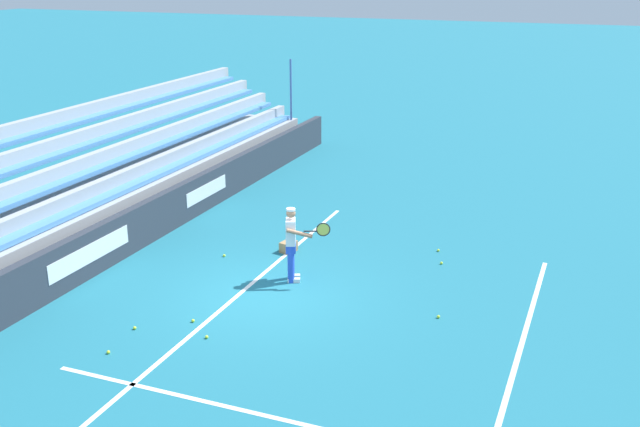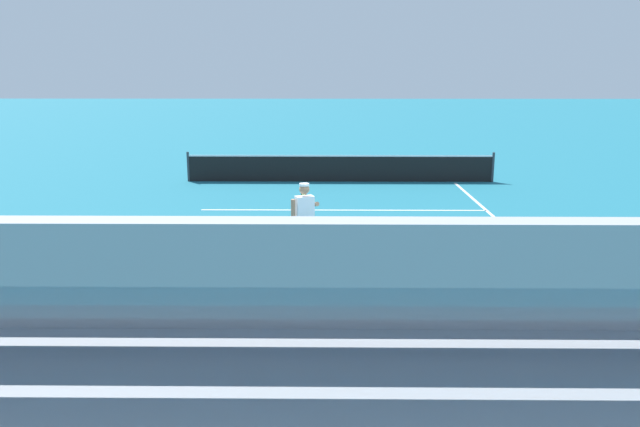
% 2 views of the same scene
% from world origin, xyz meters
% --- Properties ---
extents(ground_plane, '(160.00, 160.00, 0.00)m').
position_xyz_m(ground_plane, '(0.00, 0.00, 0.00)').
color(ground_plane, '#1E6B7F').
extents(court_baseline_white, '(12.00, 0.10, 0.01)m').
position_xyz_m(court_baseline_white, '(0.00, -0.50, 0.00)').
color(court_baseline_white, white).
rests_on(court_baseline_white, ground).
extents(court_sideline_white, '(0.10, 12.00, 0.01)m').
position_xyz_m(court_sideline_white, '(4.11, 4.00, 0.00)').
color(court_sideline_white, white).
rests_on(court_sideline_white, ground).
extents(court_service_line_white, '(8.22, 0.10, 0.01)m').
position_xyz_m(court_service_line_white, '(0.00, 5.50, 0.00)').
color(court_service_line_white, white).
rests_on(court_service_line_white, ground).
extents(back_wall_sponsor_board, '(27.28, 0.25, 1.10)m').
position_xyz_m(back_wall_sponsor_board, '(-0.01, -4.15, 0.55)').
color(back_wall_sponsor_board, '#2D333D').
rests_on(back_wall_sponsor_board, ground).
extents(bleacher_stand, '(25.91, 3.20, 3.40)m').
position_xyz_m(bleacher_stand, '(0.00, -6.37, 0.76)').
color(bleacher_stand, '#9EA3A8').
rests_on(bleacher_stand, ground).
extents(tennis_player, '(0.58, 1.08, 1.71)m').
position_xyz_m(tennis_player, '(-0.94, 0.28, 0.89)').
color(tennis_player, blue).
rests_on(tennis_player, ground).
extents(ball_box_cardboard, '(0.45, 0.38, 0.26)m').
position_xyz_m(ball_box_cardboard, '(-2.53, -0.53, 0.13)').
color(ball_box_cardboard, '#A87F51').
rests_on(ball_box_cardboard, ground).
extents(tennis_ball_on_baseline, '(0.07, 0.07, 0.07)m').
position_xyz_m(tennis_ball_on_baseline, '(2.39, -1.65, 0.03)').
color(tennis_ball_on_baseline, '#CCE533').
rests_on(tennis_ball_on_baseline, ground).
extents(tennis_ball_far_left, '(0.07, 0.07, 0.07)m').
position_xyz_m(tennis_ball_far_left, '(-1.63, -1.85, 0.03)').
color(tennis_ball_far_left, '#CCE533').
rests_on(tennis_ball_far_left, ground).
extents(tennis_ball_far_right, '(0.07, 0.07, 0.07)m').
position_xyz_m(tennis_ball_far_right, '(3.38, -1.54, 0.03)').
color(tennis_ball_far_right, '#CCE533').
rests_on(tennis_ball_far_right, ground).
extents(tennis_ball_by_box, '(0.07, 0.07, 0.07)m').
position_xyz_m(tennis_ball_by_box, '(-3.90, 2.95, 0.03)').
color(tennis_ball_by_box, '#CCE533').
rests_on(tennis_ball_by_box, ground).
extents(tennis_ball_toward_net, '(0.07, 0.07, 0.07)m').
position_xyz_m(tennis_ball_toward_net, '(1.70, -0.74, 0.03)').
color(tennis_ball_toward_net, '#CCE533').
rests_on(tennis_ball_toward_net, ground).
extents(tennis_ball_near_player, '(0.07, 0.07, 0.07)m').
position_xyz_m(tennis_ball_near_player, '(2.20, -0.15, 0.03)').
color(tennis_ball_near_player, '#CCE533').
rests_on(tennis_ball_near_player, ground).
extents(tennis_ball_midcourt, '(0.07, 0.07, 0.07)m').
position_xyz_m(tennis_ball_midcourt, '(-3.11, 3.21, 0.03)').
color(tennis_ball_midcourt, '#CCE533').
rests_on(tennis_ball_midcourt, ground).
extents(tennis_ball_stray_back, '(0.07, 0.07, 0.07)m').
position_xyz_m(tennis_ball_stray_back, '(-0.29, 3.79, 0.03)').
color(tennis_ball_stray_back, '#CCE533').
rests_on(tennis_ball_stray_back, ground).
extents(tennis_net, '(11.09, 0.09, 1.07)m').
position_xyz_m(tennis_net, '(0.00, 10.27, 0.49)').
color(tennis_net, '#33383D').
rests_on(tennis_net, ground).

